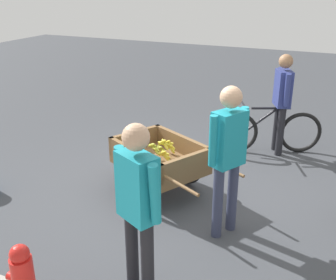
% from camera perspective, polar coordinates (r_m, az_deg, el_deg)
% --- Properties ---
extents(ground_plane, '(24.00, 24.00, 0.00)m').
position_cam_1_polar(ground_plane, '(5.24, 0.81, -7.80)').
color(ground_plane, '#3D3F44').
extents(fruit_cart, '(1.81, 1.43, 0.73)m').
position_cam_1_polar(fruit_cart, '(5.14, -1.26, -2.96)').
color(fruit_cart, brown).
rests_on(fruit_cart, ground).
extents(vendor_person, '(0.33, 0.48, 1.64)m').
position_cam_1_polar(vendor_person, '(4.14, 8.42, -1.31)').
color(vendor_person, '#333851').
rests_on(vendor_person, ground).
extents(bicycle, '(1.54, 0.77, 0.85)m').
position_cam_1_polar(bicycle, '(6.56, 13.94, 1.19)').
color(bicycle, black).
rests_on(bicycle, ground).
extents(cyclist_person, '(0.32, 0.53, 1.56)m').
position_cam_1_polar(cyclist_person, '(6.43, 15.72, 5.98)').
color(cyclist_person, black).
rests_on(cyclist_person, ground).
extents(bystander_person, '(0.48, 0.33, 1.60)m').
position_cam_1_polar(bystander_person, '(3.26, -4.26, -8.40)').
color(bystander_person, black).
rests_on(bystander_person, ground).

